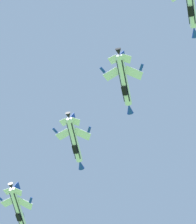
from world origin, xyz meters
name	(u,v)px	position (x,y,z in m)	size (l,w,h in m)	color
fighter_jet_lead	(18,209)	(-63.71, 48.49, 108.26)	(9.94, 15.18, 4.97)	white
fighter_jet_left_wing	(75,141)	(-41.25, 42.05, 111.41)	(9.99, 15.18, 4.86)	white
fighter_jet_right_wing	(124,81)	(-21.61, 34.46, 106.80)	(9.93, 15.18, 4.97)	white
fighter_jet_left_outer	(191,2)	(0.09, 28.16, 109.18)	(9.79, 15.18, 5.23)	white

